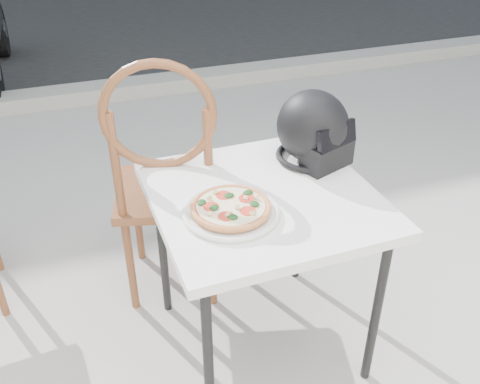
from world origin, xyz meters
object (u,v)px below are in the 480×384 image
object	(u,v)px
pizza	(231,207)
cafe_chair_main	(165,172)
plate	(231,212)
cafe_table_main	(263,209)
helmet	(314,131)

from	to	relation	value
pizza	cafe_chair_main	distance (m)	0.54
plate	cafe_table_main	bearing A→B (deg)	29.44
plate	pizza	bearing A→B (deg)	81.69
cafe_table_main	helmet	size ratio (longest dim) A/B	2.20
cafe_table_main	cafe_chair_main	world-z (taller)	cafe_chair_main
pizza	cafe_chair_main	bearing A→B (deg)	102.60
cafe_chair_main	helmet	bearing A→B (deg)	170.35
cafe_table_main	pizza	bearing A→B (deg)	-150.62
plate	helmet	distance (m)	0.51
cafe_table_main	pizza	size ratio (longest dim) A/B	2.57
cafe_table_main	helmet	distance (m)	0.38
plate	cafe_chair_main	size ratio (longest dim) A/B	0.32
cafe_table_main	plate	size ratio (longest dim) A/B	2.13
pizza	plate	bearing A→B (deg)	-98.31
helmet	cafe_table_main	bearing A→B (deg)	-167.58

